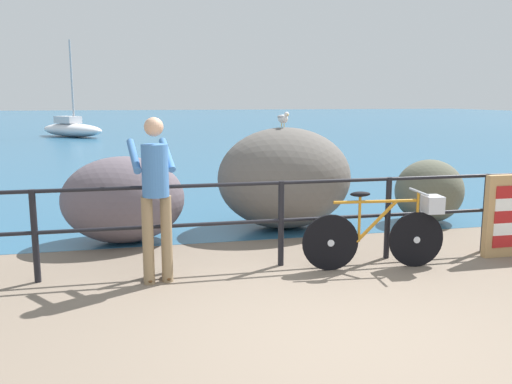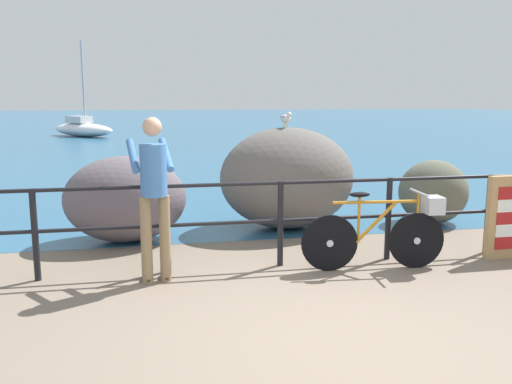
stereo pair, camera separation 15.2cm
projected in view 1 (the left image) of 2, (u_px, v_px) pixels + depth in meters
The scene contains 10 objects.
ground_plane at pixel (174, 145), 23.72m from camera, with size 120.00×120.00×0.10m, color #756656.
sea_surface at pixel (153, 120), 50.81m from camera, with size 120.00×90.00×0.01m, color #285B7F.
promenade_railing at pixel (281, 213), 6.31m from camera, with size 8.28×0.07×1.02m.
bicycle at pixel (386, 229), 6.24m from camera, with size 1.70×0.48×0.92m.
person_at_railing at pixel (155, 192), 5.66m from camera, with size 0.51×0.66×1.78m.
breakwater_boulder_main at pixel (284, 178), 8.20m from camera, with size 2.06×1.66×1.54m.
breakwater_boulder_left at pixel (123, 200), 7.37m from camera, with size 1.67×1.23×1.19m.
breakwater_boulder_right at pixel (429, 191), 8.58m from camera, with size 1.10×0.99×1.01m.
seagull at pixel (283, 118), 8.10m from camera, with size 0.17×0.34×0.23m.
sailboat at pixel (72, 129), 27.90m from camera, with size 3.98×4.08×4.90m.
Camera 1 is at (-1.64, -3.95, 1.97)m, focal length 37.62 mm.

